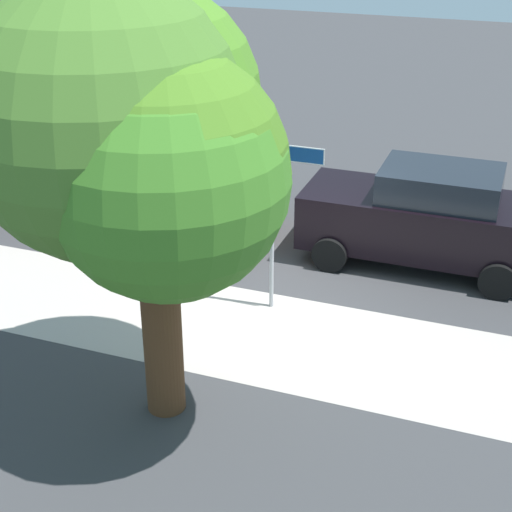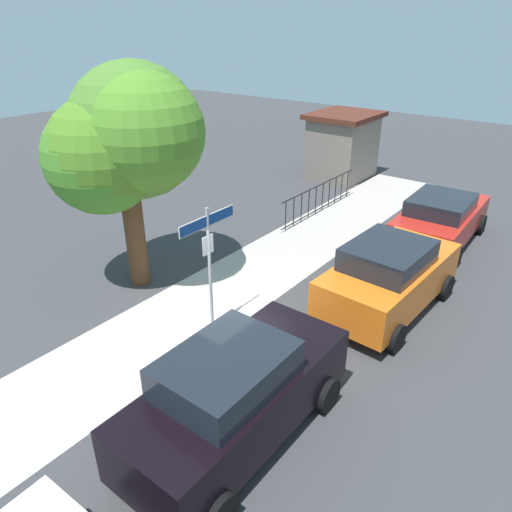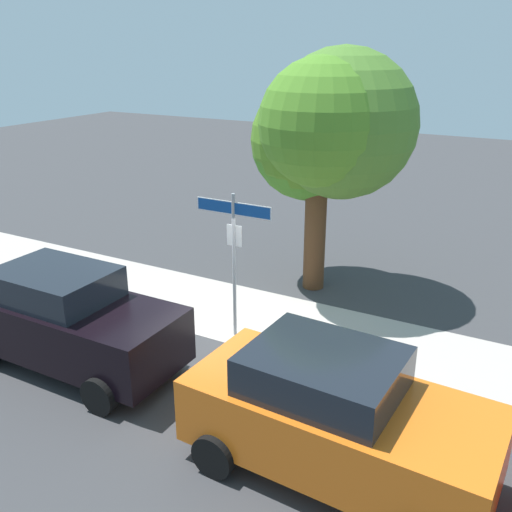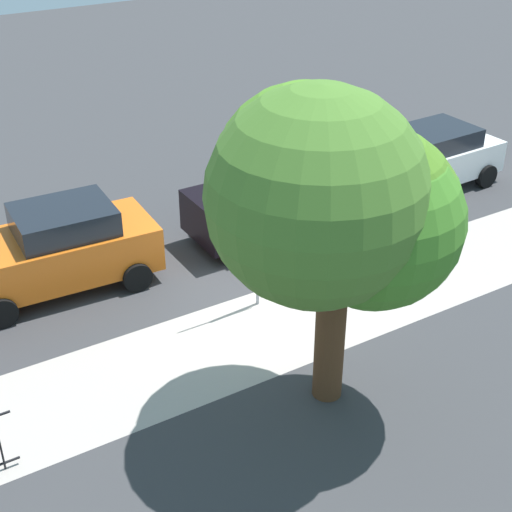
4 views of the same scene
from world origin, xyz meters
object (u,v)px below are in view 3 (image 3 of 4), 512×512
object	(u,v)px
street_sign	(234,236)
car_black	(67,319)
shade_tree	(324,132)
car_orange	(335,416)

from	to	relation	value
street_sign	car_black	xyz separation A→B (m)	(-2.07, -2.45, -1.19)
shade_tree	car_black	bearing A→B (deg)	-114.95
car_black	car_orange	bearing A→B (deg)	-3.28
street_sign	car_orange	world-z (taller)	street_sign
car_black	shade_tree	bearing A→B (deg)	65.21
street_sign	car_black	world-z (taller)	street_sign
street_sign	car_orange	bearing A→B (deg)	-40.68
shade_tree	car_orange	xyz separation A→B (m)	(2.69, -5.88, -2.84)
shade_tree	car_black	size ratio (longest dim) A/B	1.30
street_sign	shade_tree	world-z (taller)	shade_tree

